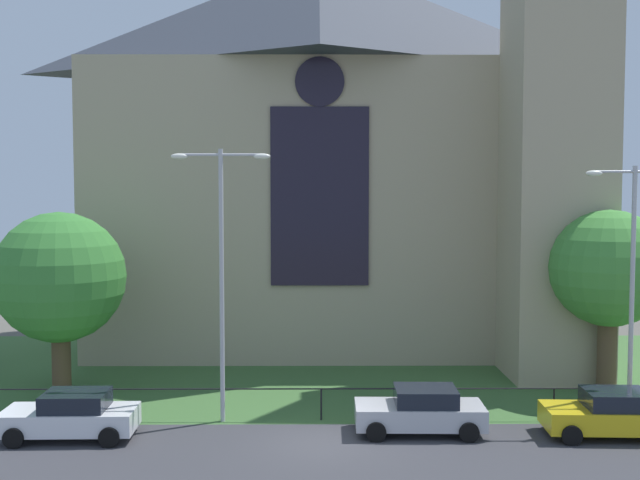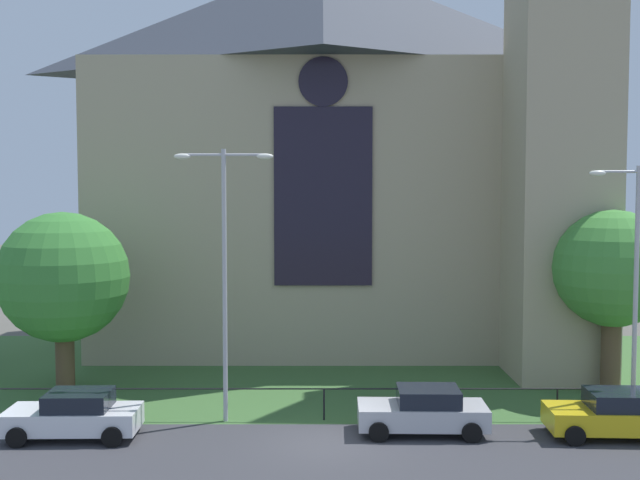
{
  "view_description": "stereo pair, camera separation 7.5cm",
  "coord_description": "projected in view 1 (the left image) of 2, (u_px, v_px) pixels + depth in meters",
  "views": [
    {
      "loc": [
        -0.21,
        -23.63,
        7.93
      ],
      "look_at": [
        0.0,
        8.0,
        5.92
      ],
      "focal_mm": 43.0,
      "sensor_mm": 36.0,
      "label": 1
    },
    {
      "loc": [
        -0.13,
        -23.63,
        7.93
      ],
      "look_at": [
        0.0,
        8.0,
        5.92
      ],
      "focal_mm": 43.0,
      "sensor_mm": 36.0,
      "label": 2
    }
  ],
  "objects": [
    {
      "name": "grass_verge",
      "position": [
        320.0,
        381.0,
        32.07
      ],
      "size": [
        120.0,
        20.0,
        0.01
      ],
      "primitive_type": "cube",
      "color": "#3D6633",
      "rests_on": "ground"
    },
    {
      "name": "streetlamp_far",
      "position": [
        633.0,
        261.0,
        26.2
      ],
      "size": [
        3.37,
        0.26,
        8.8
      ],
      "color": "#B2B2B7",
      "rests_on": "ground"
    },
    {
      "name": "road_asphalt",
      "position": [
        322.0,
        466.0,
        22.09
      ],
      "size": [
        120.0,
        8.0,
        0.01
      ],
      "primitive_type": "cube",
      "color": "#38383D",
      "rests_on": "ground"
    },
    {
      "name": "parked_car_white",
      "position": [
        71.0,
        416.0,
        24.56
      ],
      "size": [
        4.24,
        2.09,
        1.51
      ],
      "rotation": [
        0.0,
        0.0,
        3.16
      ],
      "color": "silver",
      "rests_on": "ground"
    },
    {
      "name": "parked_car_silver",
      "position": [
        421.0,
        411.0,
        25.1
      ],
      "size": [
        4.23,
        2.09,
        1.51
      ],
      "rotation": [
        0.0,
        0.0,
        3.12
      ],
      "color": "#B7B7BC",
      "rests_on": "ground"
    },
    {
      "name": "ground",
      "position": [
        320.0,
        370.0,
        34.06
      ],
      "size": [
        160.0,
        160.0,
        0.0
      ],
      "primitive_type": "plane",
      "color": "#56544C"
    },
    {
      "name": "iron_railing",
      "position": [
        321.0,
        392.0,
        26.52
      ],
      "size": [
        32.45,
        0.07,
        1.13
      ],
      "color": "black",
      "rests_on": "ground"
    },
    {
      "name": "church_building",
      "position": [
        334.0,
        146.0,
        39.54
      ],
      "size": [
        23.2,
        16.2,
        26.0
      ],
      "color": "tan",
      "rests_on": "ground"
    },
    {
      "name": "tree_left_near",
      "position": [
        60.0,
        278.0,
        30.17
      ],
      "size": [
        5.15,
        5.15,
        7.14
      ],
      "color": "brown",
      "rests_on": "ground"
    },
    {
      "name": "streetlamp_near",
      "position": [
        221.0,
        252.0,
        26.08
      ],
      "size": [
        3.37,
        0.26,
        9.37
      ],
      "color": "#B2B2B7",
      "rests_on": "ground"
    },
    {
      "name": "tree_right_near",
      "position": [
        609.0,
        270.0,
        30.04
      ],
      "size": [
        4.6,
        4.6,
        7.23
      ],
      "color": "brown",
      "rests_on": "ground"
    },
    {
      "name": "parked_car_yellow",
      "position": [
        611.0,
        414.0,
        24.73
      ],
      "size": [
        4.27,
        2.17,
        1.51
      ],
      "rotation": [
        0.0,
        0.0,
        3.1
      ],
      "color": "gold",
      "rests_on": "ground"
    }
  ]
}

